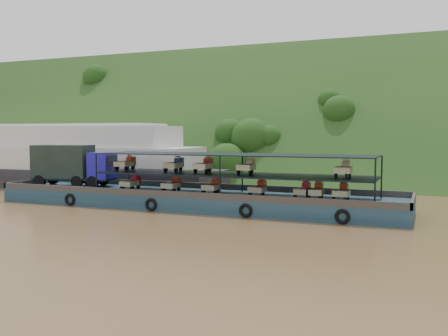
% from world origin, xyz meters
% --- Properties ---
extents(ground, '(160.00, 160.00, 0.00)m').
position_xyz_m(ground, '(0.00, 0.00, 0.00)').
color(ground, brown).
rests_on(ground, ground).
extents(hillside, '(140.00, 39.60, 39.60)m').
position_xyz_m(hillside, '(0.00, 36.00, 0.00)').
color(hillside, '#163212').
rests_on(hillside, ground).
extents(cargo_barge, '(35.00, 7.18, 5.10)m').
position_xyz_m(cargo_barge, '(-5.60, 0.77, 1.28)').
color(cargo_barge, '#122B40').
rests_on(cargo_barge, ground).
extents(passenger_ferry, '(36.28, 10.32, 7.28)m').
position_xyz_m(passenger_ferry, '(-24.01, 9.92, 3.15)').
color(passenger_ferry, black).
rests_on(passenger_ferry, ground).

